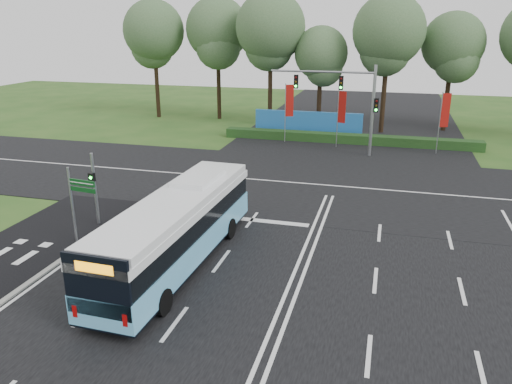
% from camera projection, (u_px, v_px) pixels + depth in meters
% --- Properties ---
extents(ground, '(120.00, 120.00, 0.00)m').
position_uv_depth(ground, '(295.00, 271.00, 21.06)').
color(ground, '#284F1A').
rests_on(ground, ground).
extents(road_main, '(20.00, 120.00, 0.04)m').
position_uv_depth(road_main, '(295.00, 271.00, 21.06)').
color(road_main, black).
rests_on(road_main, ground).
extents(road_cross, '(120.00, 14.00, 0.05)m').
position_uv_depth(road_cross, '(330.00, 186.00, 32.03)').
color(road_cross, black).
rests_on(road_cross, ground).
extents(kerb_strip, '(0.25, 18.00, 0.12)m').
position_uv_depth(kerb_strip, '(44.00, 273.00, 20.79)').
color(kerb_strip, gray).
rests_on(kerb_strip, ground).
extents(city_bus, '(2.82, 11.77, 3.36)m').
position_uv_depth(city_bus, '(177.00, 229.00, 21.05)').
color(city_bus, '#63B9E7').
rests_on(city_bus, ground).
extents(pedestrian_signal, '(0.33, 0.43, 3.82)m').
position_uv_depth(pedestrian_signal, '(94.00, 186.00, 25.27)').
color(pedestrian_signal, gray).
rests_on(pedestrian_signal, ground).
extents(street_sign, '(1.46, 0.26, 3.75)m').
position_uv_depth(street_sign, '(77.00, 197.00, 22.89)').
color(street_sign, gray).
rests_on(street_sign, ground).
extents(banner_flag_left, '(0.70, 0.35, 5.09)m').
position_uv_depth(banner_flag_left, '(288.00, 104.00, 42.92)').
color(banner_flag_left, gray).
rests_on(banner_flag_left, ground).
extents(banner_flag_mid, '(0.68, 0.27, 4.81)m').
position_uv_depth(banner_flag_mid, '(341.00, 111.00, 40.85)').
color(banner_flag_mid, gray).
rests_on(banner_flag_mid, ground).
extents(banner_flag_right, '(0.71, 0.25, 4.94)m').
position_uv_depth(banner_flag_right, '(444.00, 114.00, 38.84)').
color(banner_flag_right, gray).
rests_on(banner_flag_right, ground).
extents(traffic_light_gantry, '(8.41, 0.28, 7.00)m').
position_uv_depth(traffic_light_gantry, '(350.00, 96.00, 38.26)').
color(traffic_light_gantry, gray).
rests_on(traffic_light_gantry, ground).
extents(hedge, '(22.00, 1.20, 0.80)m').
position_uv_depth(hedge, '(348.00, 139.00, 43.33)').
color(hedge, '#163613').
rests_on(hedge, ground).
extents(blue_hoarding, '(10.00, 0.30, 2.20)m').
position_uv_depth(blue_hoarding, '(308.00, 123.00, 46.38)').
color(blue_hoarding, '#2066B1').
rests_on(blue_hoarding, ground).
extents(eucalyptus_row, '(48.42, 9.47, 12.94)m').
position_uv_depth(eucalyptus_row, '(342.00, 35.00, 47.19)').
color(eucalyptus_row, black).
rests_on(eucalyptus_row, ground).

